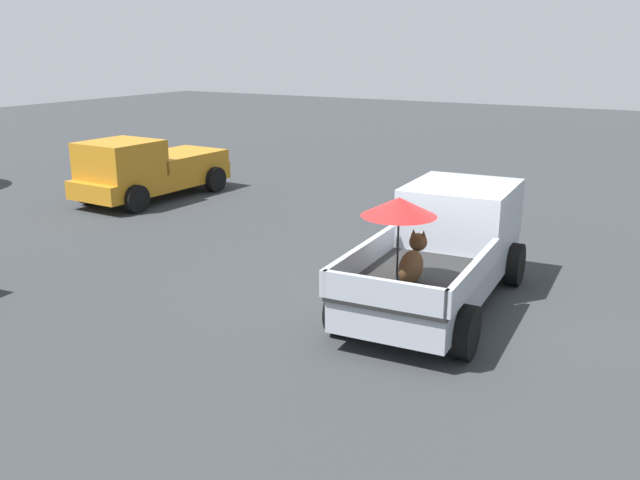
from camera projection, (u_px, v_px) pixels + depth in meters
name	position (u px, v px, depth m)	size (l,w,h in m)	color
ground_plane	(435.00, 306.00, 11.88)	(80.00, 80.00, 0.00)	#2D3033
pickup_truck_main	(444.00, 247.00, 11.99)	(5.16, 2.50, 2.23)	black
pickup_truck_far	(148.00, 169.00, 19.76)	(4.87, 2.31, 1.80)	black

